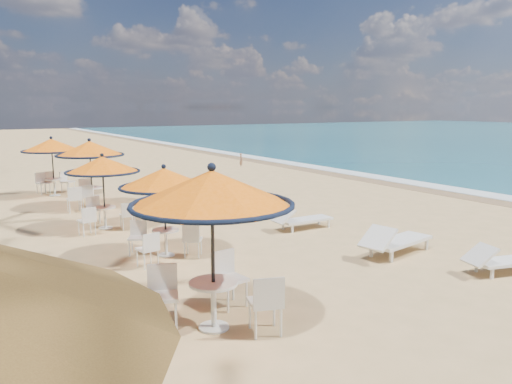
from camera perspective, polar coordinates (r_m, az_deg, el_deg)
ground at (r=11.65m, az=19.70°, el=-8.17°), size 160.00×160.00×0.00m
foam_strip at (r=24.94m, az=15.11°, el=1.37°), size 1.20×140.00×0.04m
wetsand_band at (r=24.29m, az=13.66°, el=1.22°), size 1.40×140.00×0.02m
station_0 at (r=7.66m, az=-4.91°, el=-1.88°), size 2.53×2.53×2.64m
station_1 at (r=11.66m, az=-10.56°, el=0.28°), size 2.08×2.08×2.17m
station_2 at (r=14.80m, az=-17.14°, el=2.01°), size 2.09×2.17×2.18m
station_3 at (r=18.15m, az=-18.58°, el=3.82°), size 2.31×2.31×2.41m
station_4 at (r=21.16m, az=-22.30°, el=4.24°), size 2.25×2.25×2.35m
lounger_near at (r=11.74m, az=26.36°, el=-6.94°), size 1.90×1.04×0.65m
lounger_mid at (r=12.24m, az=15.56°, el=-5.34°), size 2.24×1.03×0.77m
lounger_far at (r=14.34m, az=5.14°, el=-3.06°), size 1.84×0.62×0.65m
person at (r=29.44m, az=-1.71°, el=3.74°), size 0.28×0.35×0.84m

